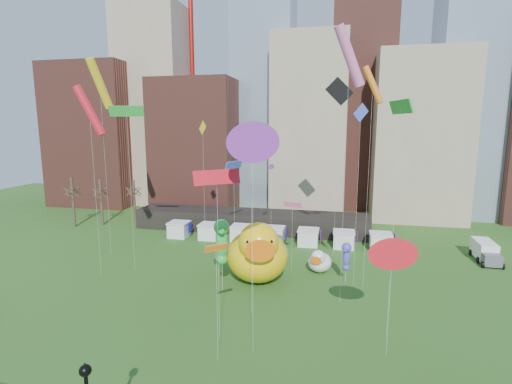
% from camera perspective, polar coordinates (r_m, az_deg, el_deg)
% --- Properties ---
extents(skyline, '(101.00, 23.00, 68.00)m').
position_cam_1_polar(skyline, '(79.58, 6.82, 12.86)').
color(skyline, brown).
rests_on(skyline, ground).
extents(pavilion, '(38.00, 6.00, 3.20)m').
position_cam_1_polar(pavilion, '(63.54, -0.85, -4.31)').
color(pavilion, black).
rests_on(pavilion, ground).
extents(vendor_tents, '(33.24, 2.80, 2.40)m').
position_cam_1_polar(vendor_tents, '(57.04, 2.72, -6.49)').
color(vendor_tents, white).
rests_on(vendor_tents, ground).
extents(bare_trees, '(8.44, 6.44, 8.50)m').
position_cam_1_polar(bare_trees, '(72.19, -21.82, -1.35)').
color(bare_trees, '#382B21').
rests_on(bare_trees, ground).
extents(big_duck, '(8.68, 10.16, 7.21)m').
position_cam_1_polar(big_duck, '(42.75, 0.24, -9.00)').
color(big_duck, yellow).
rests_on(big_duck, ground).
extents(small_duck, '(3.22, 3.99, 2.91)m').
position_cam_1_polar(small_duck, '(46.64, 9.38, -10.08)').
color(small_duck, white).
rests_on(small_duck, ground).
extents(seahorse_green, '(2.00, 2.29, 7.75)m').
position_cam_1_polar(seahorse_green, '(39.71, -5.14, -6.82)').
color(seahorse_green, silver).
rests_on(seahorse_green, ground).
extents(seahorse_purple, '(1.25, 1.47, 4.63)m').
position_cam_1_polar(seahorse_purple, '(43.47, 13.26, -8.98)').
color(seahorse_purple, silver).
rests_on(seahorse_purple, ground).
extents(box_truck, '(2.46, 5.84, 2.47)m').
position_cam_1_polar(box_truck, '(57.69, 30.84, -7.54)').
color(box_truck, white).
rests_on(box_truck, ground).
extents(kite_0, '(3.37, 1.83, 21.44)m').
position_cam_1_polar(kite_0, '(46.28, -23.44, 10.98)').
color(kite_0, silver).
rests_on(kite_0, ground).
extents(kite_1, '(2.23, 1.02, 8.52)m').
position_cam_1_polar(kite_1, '(44.43, 5.43, -1.88)').
color(kite_1, silver).
rests_on(kite_1, ground).
extents(kite_2, '(0.80, 1.71, 15.51)m').
position_cam_1_polar(kite_2, '(33.09, -0.67, 6.14)').
color(kite_2, silver).
rests_on(kite_2, ground).
extents(kite_3, '(3.94, 1.21, 19.29)m').
position_cam_1_polar(kite_3, '(46.35, -18.67, 11.19)').
color(kite_3, silver).
rests_on(kite_3, ground).
extents(kite_4, '(1.50, 1.31, 17.79)m').
position_cam_1_polar(kite_4, '(53.48, -7.90, 8.77)').
color(kite_4, silver).
rests_on(kite_4, ground).
extents(kite_5, '(1.59, 3.21, 12.69)m').
position_cam_1_polar(kite_5, '(48.99, -3.30, 3.98)').
color(kite_5, silver).
rests_on(kite_5, ground).
extents(kite_6, '(2.32, 1.24, 22.93)m').
position_cam_1_polar(kite_6, '(40.82, 16.93, 14.89)').
color(kite_6, silver).
rests_on(kite_6, ground).
extents(kite_7, '(0.52, 1.97, 12.32)m').
position_cam_1_polar(kite_7, '(48.39, 2.29, 3.62)').
color(kite_7, silver).
rests_on(kite_7, ground).
extents(kite_8, '(2.41, 0.71, 9.22)m').
position_cam_1_polar(kite_8, '(29.70, 19.56, -8.58)').
color(kite_8, silver).
rests_on(kite_8, ground).
extents(kite_9, '(3.21, 2.29, 25.78)m').
position_cam_1_polar(kite_9, '(36.62, 13.68, 18.96)').
color(kite_9, silver).
rests_on(kite_9, ground).
extents(kite_10, '(3.50, 0.37, 23.03)m').
position_cam_1_polar(kite_10, '(49.93, 12.22, 14.03)').
color(kite_10, silver).
rests_on(kite_10, ground).
extents(kite_11, '(1.39, 3.38, 18.99)m').
position_cam_1_polar(kite_11, '(31.06, 20.65, 11.55)').
color(kite_11, silver).
rests_on(kite_11, ground).
extents(kite_12, '(1.89, 3.78, 25.38)m').
position_cam_1_polar(kite_12, '(53.80, -22.13, 14.63)').
color(kite_12, silver).
rests_on(kite_12, ground).
extents(kite_13, '(1.57, 1.18, 19.37)m').
position_cam_1_polar(kite_13, '(41.12, 15.24, 10.28)').
color(kite_13, silver).
rests_on(kite_13, ground).
extents(kite_14, '(1.42, 1.39, 8.97)m').
position_cam_1_polar(kite_14, '(27.22, -5.95, -8.40)').
color(kite_14, silver).
rests_on(kite_14, ground).
extents(kite_15, '(2.35, 2.24, 17.39)m').
position_cam_1_polar(kite_15, '(27.10, -0.50, 7.36)').
color(kite_15, silver).
rests_on(kite_15, ground).
extents(kite_16, '(3.21, 2.74, 13.79)m').
position_cam_1_polar(kite_16, '(29.40, -5.83, 2.11)').
color(kite_16, silver).
rests_on(kite_16, ground).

